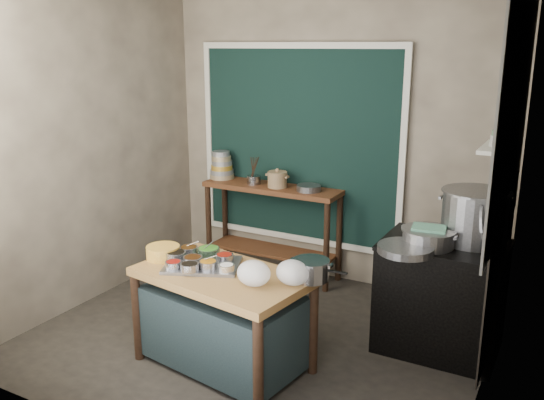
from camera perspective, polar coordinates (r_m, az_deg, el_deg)
The scene contains 30 objects.
floor at distance 4.90m, azimuth -1.57°, elevation -13.49°, with size 3.50×3.00×0.02m, color #28241F.
back_wall at distance 5.73m, azimuth 5.95°, elevation 5.66°, with size 3.50×0.02×2.80m, color gray.
left_wall at distance 5.49m, azimuth -17.84°, elevation 4.58°, with size 0.02×3.00×2.80m, color gray.
right_wall at distance 3.85m, azimuth 21.55°, elevation -0.04°, with size 0.02×3.00×2.80m, color gray.
curtain_panel at distance 5.85m, azimuth 2.61°, elevation 5.41°, with size 2.10×0.02×1.90m, color black.
curtain_frame at distance 5.84m, azimuth 2.57°, elevation 5.40°, with size 2.22×0.03×2.02m, color beige, non-canonical shape.
tile_panel at distance 4.31m, azimuth 22.79°, elevation 7.48°, with size 0.02×1.70×1.70m, color #B2B2AA.
soot_patch at distance 4.68m, azimuth 21.55°, elevation -6.46°, with size 0.01×1.30×1.30m, color black.
wall_shelf at distance 4.65m, azimuth 21.61°, elevation 4.96°, with size 0.22×0.70×0.03m, color beige.
prep_table at distance 4.35m, azimuth -4.87°, elevation -11.73°, with size 1.25×0.72×0.75m, color olive.
back_counter at distance 5.98m, azimuth -0.01°, elevation -2.99°, with size 1.45×0.40×0.95m, color #522C17.
stove_block at distance 4.74m, azimuth 16.35°, elevation -9.29°, with size 0.90×0.68×0.85m, color black.
stove_top at distance 4.58m, azimuth 16.76°, elevation -4.27°, with size 0.92×0.69×0.03m, color black.
condiment_tray at distance 4.31m, azimuth -6.90°, elevation -6.41°, with size 0.54×0.39×0.02m, color gray.
condiment_bowls at distance 4.33m, azimuth -7.35°, elevation -5.76°, with size 0.59×0.46×0.07m.
yellow_basin at distance 4.51m, azimuth -10.74°, elevation -5.10°, with size 0.26×0.26×0.10m, color gold.
saucepan at distance 4.04m, azimuth 3.87°, elevation -6.90°, with size 0.27×0.27×0.15m, color gray, non-canonical shape.
plastic_bag_a at distance 3.93m, azimuth -1.82°, elevation -7.27°, with size 0.24×0.20×0.18m, color white.
plastic_bag_b at distance 3.95m, azimuth 2.04°, elevation -7.20°, with size 0.23×0.20×0.18m, color white.
bowl_stack at distance 6.17m, azimuth -5.01°, elevation 3.32°, with size 0.26×0.26×0.29m.
utensil_cup at distance 5.92m, azimuth -1.81°, elevation 2.01°, with size 0.15×0.15×0.09m, color gray.
ceramic_crock at distance 5.77m, azimuth 0.53°, elevation 1.95°, with size 0.21×0.21×0.14m, color brown, non-canonical shape.
wide_bowl at distance 5.64m, azimuth 3.66°, elevation 1.19°, with size 0.24×0.24×0.06m, color gray.
stock_pot at distance 4.60m, azimuth 19.42°, elevation -1.56°, with size 0.52×0.52×0.41m, color gray, non-canonical shape.
pot_lid at distance 4.45m, azimuth 20.59°, elevation -2.39°, with size 0.39×0.39×0.02m, color gray.
steamer at distance 4.45m, azimuth 15.23°, elevation -3.62°, with size 0.41×0.41×0.13m, color gray, non-canonical shape.
green_cloth at distance 4.43m, azimuth 15.29°, elevation -2.69°, with size 0.24×0.19×0.02m, color #62A88B.
shallow_pan at distance 4.29m, azimuth 13.09°, elevation -4.76°, with size 0.41×0.41×0.05m, color gray.
shelf_bowl_stack at distance 4.57m, azimuth 21.57°, elevation 5.67°, with size 0.15×0.15×0.12m.
shelf_bowl_green at distance 4.82m, azimuth 21.94°, elevation 5.76°, with size 0.15×0.15×0.05m, color gray.
Camera 1 is at (2.17, -3.71, 2.34)m, focal length 38.00 mm.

